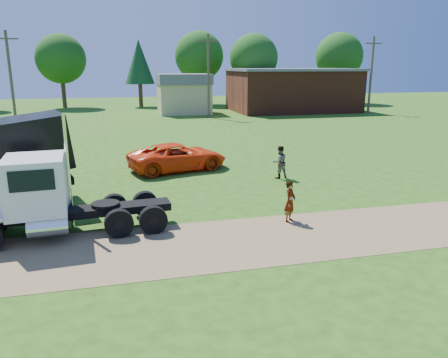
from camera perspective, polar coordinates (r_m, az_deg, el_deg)
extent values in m
plane|color=#25480F|center=(14.86, 3.34, -8.00)|extent=(140.00, 140.00, 0.00)
cube|color=brown|center=(14.85, 3.34, -7.97)|extent=(120.00, 4.20, 0.01)
cube|color=black|center=(16.16, -18.99, -4.19)|extent=(6.77, 1.35, 0.27)
cylinder|color=black|center=(15.34, -13.56, -5.67)|extent=(1.01, 0.39, 0.99)
cylinder|color=black|center=(15.34, -13.56, -5.67)|extent=(0.37, 0.36, 0.35)
cylinder|color=black|center=(17.16, -14.12, -3.52)|extent=(1.01, 0.39, 0.99)
cylinder|color=black|center=(17.16, -14.12, -3.52)|extent=(0.37, 0.36, 0.35)
cylinder|color=black|center=(15.46, -9.24, -5.28)|extent=(1.01, 0.39, 0.99)
cylinder|color=black|center=(15.46, -9.24, -5.28)|extent=(0.37, 0.36, 0.35)
cylinder|color=black|center=(17.26, -10.26, -3.20)|extent=(1.01, 0.39, 0.99)
cylinder|color=black|center=(17.26, -10.26, -3.20)|extent=(0.37, 0.36, 0.35)
cube|color=silver|center=(15.92, -23.35, -0.66)|extent=(2.04, 2.29, 1.88)
cube|color=black|center=(15.95, -26.79, 0.48)|extent=(0.18, 1.79, 0.76)
cube|color=black|center=(14.77, -23.83, -0.21)|extent=(1.34, 0.14, 0.67)
cube|color=black|center=(16.88, -23.19, 1.59)|extent=(1.34, 0.14, 0.67)
cylinder|color=white|center=(15.26, -22.02, -5.94)|extent=(1.29, 0.63, 0.54)
cylinder|color=white|center=(16.27, -19.68, 0.82)|extent=(0.13, 0.13, 4.13)
cylinder|color=black|center=(16.10, -15.22, -3.19)|extent=(1.06, 1.06, 0.11)
cylinder|color=black|center=(19.07, -26.29, -2.45)|extent=(1.27, 0.70, 1.21)
cylinder|color=black|center=(19.07, -26.29, -2.45)|extent=(0.52, 0.51, 0.42)
cylinder|color=black|center=(21.30, -26.73, -0.83)|extent=(1.27, 0.70, 1.21)
cylinder|color=black|center=(21.30, -26.73, -0.83)|extent=(0.52, 0.51, 0.42)
cylinder|color=black|center=(19.18, -22.06, -1.90)|extent=(1.27, 0.70, 1.21)
cylinder|color=black|center=(19.18, -22.06, -1.90)|extent=(0.52, 0.51, 0.42)
cylinder|color=black|center=(21.39, -22.94, -0.35)|extent=(1.27, 0.70, 1.21)
cylinder|color=black|center=(21.39, -22.94, -0.35)|extent=(0.52, 0.51, 0.42)
cube|color=black|center=(19.80, -26.50, 3.68)|extent=(5.35, 3.84, 2.66)
imported|color=red|center=(24.51, -6.05, 2.91)|extent=(5.91, 3.79, 1.52)
imported|color=#999999|center=(16.47, 8.62, -2.92)|extent=(0.67, 0.67, 1.57)
imported|color=#999999|center=(22.75, 7.27, 2.19)|extent=(0.88, 0.72, 1.70)
cube|color=maroon|center=(57.59, 8.90, 11.29)|extent=(15.00, 10.00, 5.00)
cube|color=#595A5E|center=(57.51, 9.01, 13.92)|extent=(15.40, 10.40, 0.30)
cube|color=tan|center=(53.84, -5.26, 10.43)|extent=(6.00, 5.00, 3.60)
cube|color=#595A5E|center=(53.72, -5.32, 12.88)|extent=(6.20, 5.40, 1.20)
cylinder|color=#463527|center=(49.10, -26.08, 11.79)|extent=(0.28, 0.28, 9.00)
cube|color=#463527|center=(49.15, -26.58, 16.08)|extent=(2.20, 0.14, 0.14)
cylinder|color=#463527|center=(49.15, -2.05, 13.23)|extent=(0.28, 0.28, 9.00)
cube|color=#463527|center=(49.20, -2.09, 17.55)|extent=(2.20, 0.14, 0.14)
cylinder|color=#463527|center=(56.75, 18.65, 12.69)|extent=(0.28, 0.28, 9.00)
cube|color=#463527|center=(56.79, 18.96, 16.41)|extent=(2.20, 0.14, 0.14)
cylinder|color=#382117|center=(65.16, -20.18, 10.31)|extent=(0.56, 0.56, 3.53)
sphere|color=#144B12|center=(65.05, -20.56, 14.50)|extent=(6.65, 6.65, 6.65)
cylinder|color=#382117|center=(63.56, -10.83, 10.70)|extent=(0.56, 0.56, 3.23)
cone|color=black|center=(63.43, -11.03, 14.81)|extent=(4.05, 4.05, 5.99)
cylinder|color=#382117|center=(66.38, -3.21, 11.33)|extent=(0.56, 0.56, 3.77)
sphere|color=#144B12|center=(66.29, -3.28, 15.75)|extent=(7.11, 7.11, 7.11)
cylinder|color=#382117|center=(64.20, 3.83, 11.13)|extent=(0.56, 0.56, 3.60)
sphere|color=#144B12|center=(64.09, 3.90, 15.50)|extent=(6.80, 6.80, 6.80)
cylinder|color=#382117|center=(71.07, 14.54, 11.11)|extent=(0.56, 0.56, 3.76)
sphere|color=#144B12|center=(70.98, 14.81, 15.22)|extent=(7.10, 7.10, 7.10)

